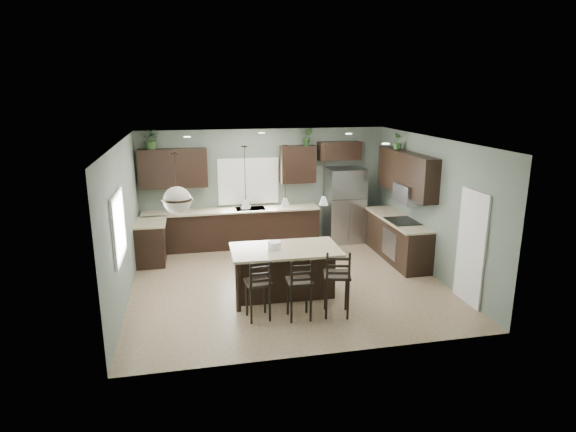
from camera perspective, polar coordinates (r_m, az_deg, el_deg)
The scene contains 33 objects.
ground at distance 9.65m, azimuth -0.10°, elevation -7.82°, with size 6.00×6.00×0.00m, color #9E8466.
pantry_door at distance 9.04m, azimuth 20.87°, elevation -3.55°, with size 0.04×0.82×2.04m, color white.
window_back at distance 11.75m, azimuth -4.74°, elevation 4.13°, with size 1.35×0.02×1.00m, color white.
window_left at distance 8.30m, azimuth -19.53°, elevation -1.18°, with size 0.02×1.10×1.00m, color white.
left_return_cabs at distance 10.96m, azimuth -15.95°, elevation -3.11°, with size 0.60×0.90×0.90m, color black.
left_return_countertop at distance 10.83m, azimuth -16.01°, elevation -0.74°, with size 0.66×0.96×0.04m, color #BDB28F.
back_lower_cabs at distance 11.68m, azimuth -6.64°, elevation -1.53°, with size 4.20×0.60×0.90m, color black.
back_countertop at distance 11.54m, azimuth -6.70°, elevation 0.69°, with size 4.20×0.66×0.04m, color #BDB28F.
sink_inset at distance 11.58m, azimuth -4.48°, elevation 0.87°, with size 0.70×0.45×0.01m, color gray.
faucet at distance 11.52m, azimuth -4.48°, elevation 1.54°, with size 0.02×0.02×0.28m, color silver.
back_upper_left at distance 11.45m, azimuth -13.44°, elevation 5.53°, with size 1.55×0.34×0.90m, color black.
back_upper_right at distance 11.74m, azimuth 1.17°, elevation 6.15°, with size 0.85×0.34×0.90m, color black.
fridge_header at distance 11.97m, azimuth 6.13°, elevation 7.69°, with size 1.05×0.34×0.45m, color black.
right_lower_cabs at distance 11.10m, azimuth 12.76°, elevation -2.68°, with size 0.60×2.35×0.90m, color black.
right_countertop at distance 10.96m, azimuth 12.80°, elevation -0.34°, with size 0.66×2.35×0.04m, color #BDB28F.
cooktop at distance 10.71m, azimuth 13.41°, elevation -0.59°, with size 0.58×0.75×0.02m, color black.
wall_oven_front at distance 10.74m, azimuth 11.87°, elevation -3.22°, with size 0.01×0.72×0.60m, color gray.
right_upper_cabs at distance 10.81m, azimuth 13.84°, elevation 4.98°, with size 0.34×2.35×0.90m, color black.
microwave at distance 10.62m, azimuth 14.09°, elevation 2.59°, with size 0.40×0.75×0.40m, color gray.
refrigerator at distance 12.03m, azimuth 6.73°, elevation 1.29°, with size 0.90×0.74×1.85m, color #96979E.
kitchen_island at distance 8.87m, azimuth -0.32°, elevation -6.69°, with size 1.96×1.11×0.92m, color black.
serving_dish at distance 8.66m, azimuth -1.63°, elevation -3.50°, with size 0.24×0.24×0.14m, color white.
bar_stool_left at distance 8.01m, azimuth -3.58°, elevation -8.62°, with size 0.39×0.39×1.06m, color black.
bar_stool_center at distance 8.01m, azimuth 1.33°, elevation -8.52°, with size 0.40×0.40×1.08m, color black.
bar_stool_right at distance 8.15m, azimuth 5.80°, elevation -7.81°, with size 0.44×0.44×1.18m, color black.
pendant_left at distance 8.29m, azimuth -5.12°, elevation 4.57°, with size 0.17×0.17×1.10m, color white, non-canonical shape.
pendant_center at distance 8.38m, azimuth -0.34°, elevation 4.75°, with size 0.17×0.17×1.10m, color silver, non-canonical shape.
pendant_right at distance 8.54m, azimuth 4.30°, elevation 4.89°, with size 0.17×0.17×1.10m, color silver, non-canonical shape.
chandelier at distance 7.57m, azimuth -13.12°, elevation 3.79°, with size 0.47×0.47×0.97m, color #F3E1C7, non-canonical shape.
plant_back_left at distance 11.36m, azimuth -15.87°, elevation 8.76°, with size 0.41×0.36×0.46m, color #2A4A20.
plant_back_right at distance 11.68m, azimuth 2.34°, elevation 9.37°, with size 0.23×0.19×0.42m, color #294C21.
plant_right_wall at distance 11.14m, azimuth 12.84°, elevation 8.59°, with size 0.20×0.20×0.36m, color #305B27.
room_shell at distance 9.14m, azimuth -0.10°, elevation 2.06°, with size 6.00×6.00×6.00m.
Camera 1 is at (-1.81, -8.73, 3.71)m, focal length 30.00 mm.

